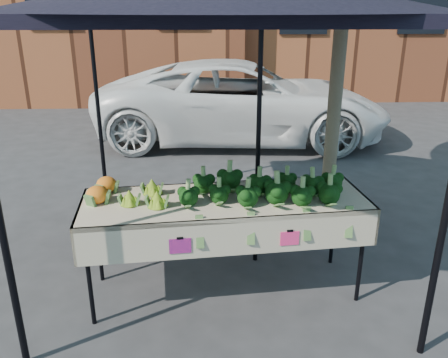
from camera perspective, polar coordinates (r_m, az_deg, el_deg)
ground at (r=4.29m, az=-2.72°, el=-13.71°), size 90.00×90.00×0.00m
table at (r=4.07m, az=0.11°, el=-8.27°), size 2.47×1.05×0.90m
canopy at (r=4.28m, az=-0.49°, el=6.50°), size 3.16×3.16×2.74m
broccoli_heap at (r=3.87m, az=4.91°, el=-0.59°), size 1.45×0.55×0.24m
romanesco_cluster at (r=3.85m, az=-9.81°, el=-1.38°), size 0.41×0.45×0.18m
cauliflower_pair at (r=4.00m, az=-14.93°, el=-1.11°), size 0.21×0.41×0.16m
street_tree at (r=5.32m, az=14.43°, el=18.59°), size 2.31×2.31×4.56m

